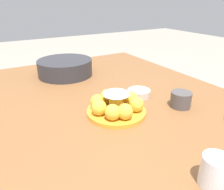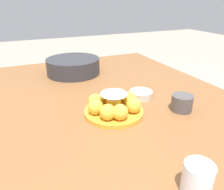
# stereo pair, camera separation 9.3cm
# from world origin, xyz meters

# --- Properties ---
(dining_table) EXTENTS (1.39, 1.09, 0.71)m
(dining_table) POSITION_xyz_m (0.00, 0.00, 0.63)
(dining_table) COLOR brown
(dining_table) RESTS_ON ground_plane
(cake_plate) EXTENTS (0.23, 0.23, 0.10)m
(cake_plate) POSITION_xyz_m (-0.17, 0.06, 0.75)
(cake_plate) COLOR gold
(cake_plate) RESTS_ON dining_table
(serving_bowl) EXTENTS (0.31, 0.31, 0.09)m
(serving_bowl) POSITION_xyz_m (0.38, 0.08, 0.76)
(serving_bowl) COLOR #2D2D33
(serving_bowl) RESTS_ON dining_table
(sauce_bowl) EXTENTS (0.10, 0.10, 0.03)m
(sauce_bowl) POSITION_xyz_m (-0.08, -0.11, 0.73)
(sauce_bowl) COLOR beige
(sauce_bowl) RESTS_ON dining_table
(cup_near) EXTENTS (0.08, 0.08, 0.07)m
(cup_near) POSITION_xyz_m (-0.25, -0.20, 0.74)
(cup_near) COLOR #4C4747
(cup_near) RESTS_ON dining_table
(cup_far) EXTENTS (0.07, 0.07, 0.08)m
(cup_far) POSITION_xyz_m (-0.60, 0.04, 0.75)
(cup_far) COLOR white
(cup_far) RESTS_ON dining_table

